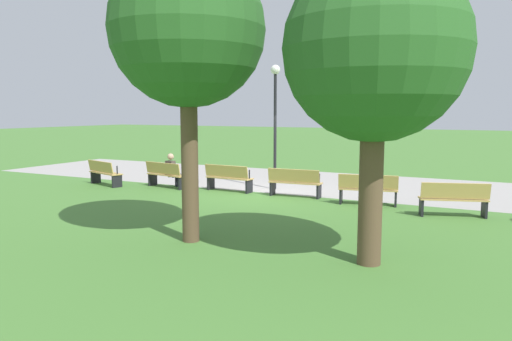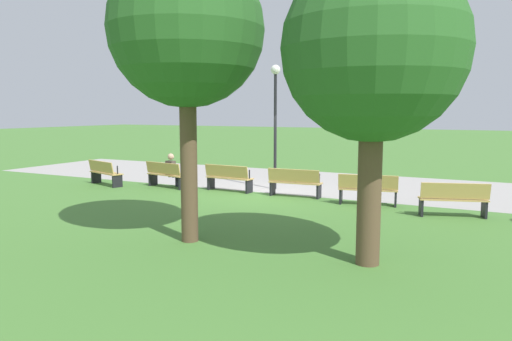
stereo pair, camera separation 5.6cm
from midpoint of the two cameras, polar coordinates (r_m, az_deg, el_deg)
ground_plane at (r=15.58m, az=0.58°, el=-2.75°), size 120.00×120.00×0.00m
path_paving at (r=18.47m, az=4.93°, el=-1.23°), size 26.12×6.01×0.01m
bench_0 at (r=18.09m, az=-17.59°, el=-0.22°), size 1.70×0.94×0.89m
bench_1 at (r=17.02m, az=-10.71°, el=-0.45°), size 1.70×0.76×0.89m
bench_2 at (r=15.97m, az=-3.38°, el=-0.83°), size 1.66×0.57×0.89m
bench_3 at (r=14.94m, az=4.48°, el=-1.38°), size 1.66×0.57×0.89m
bench_4 at (r=13.96m, az=12.98°, el=-2.13°), size 1.70×0.76×0.89m
bench_5 at (r=13.06m, az=22.19°, el=-3.10°), size 1.70×0.94×0.89m
person_seated at (r=16.96m, az=-9.93°, el=0.11°), size 0.39×0.56×1.20m
tree_0 at (r=8.45m, az=13.67°, el=13.52°), size 3.10×3.10×5.22m
tree_1 at (r=9.87m, az=-8.26°, el=16.01°), size 3.06×3.06×5.77m
lamp_post at (r=16.28m, az=2.19°, el=7.87°), size 0.32×0.32×4.17m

